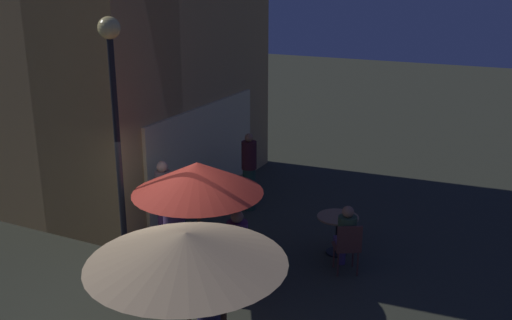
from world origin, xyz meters
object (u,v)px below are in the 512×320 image
street_lamp_near_corner (114,101)px  patio_umbrella_1 (186,249)px  patron_standing_4 (164,206)px  patron_standing_6 (175,228)px  patron_standing_5 (249,172)px  cafe_chair_4 (348,244)px  patio_umbrella_0 (197,178)px  cafe_chair_0 (242,248)px  patron_seated_0 (235,241)px  cafe_table_2 (337,226)px  cafe_table_0 (200,262)px  patron_seated_3 (346,234)px

street_lamp_near_corner → patio_umbrella_1: (-2.04, -2.58, -1.09)m
street_lamp_near_corner → patron_standing_4: 2.59m
patron_standing_6 → patron_standing_5: bearing=-57.0°
patio_umbrella_1 → patron_standing_6: 3.50m
cafe_chair_4 → patio_umbrella_0: bearing=96.5°
patio_umbrella_1 → patron_standing_5: (5.90, 2.19, -1.18)m
patron_standing_6 → cafe_chair_0: bearing=-129.2°
patron_seated_0 → patron_standing_4: (0.38, 1.70, 0.20)m
patron_standing_4 → patron_seated_0: bearing=-63.2°
cafe_table_2 → cafe_table_0: bearing=144.5°
cafe_table_2 → patron_standing_4: bearing=114.1°
cafe_table_0 → cafe_chair_0: bearing=-32.3°
street_lamp_near_corner → cafe_chair_4: (1.90, -3.30, -2.58)m
cafe_table_0 → cafe_chair_4: size_ratio=0.76×
cafe_table_2 → patron_seated_3: bearing=-149.1°
patio_umbrella_1 → cafe_chair_4: bearing=-10.3°
cafe_chair_0 → cafe_chair_4: size_ratio=0.94×
patio_umbrella_1 → patron_standing_6: size_ratio=1.31×
patio_umbrella_1 → patron_seated_3: 4.34m
cafe_chair_4 → patron_standing_4: patron_standing_4 is taller
patio_umbrella_1 → patron_standing_5: size_ratio=1.32×
cafe_chair_0 → cafe_chair_4: (0.88, -1.61, 0.03)m
cafe_chair_4 → patron_seated_0: patron_seated_0 is taller
patio_umbrella_0 → patron_standing_6: patio_umbrella_0 is taller
street_lamp_near_corner → patio_umbrella_1: bearing=-128.3°
patron_seated_3 → patron_standing_6: patron_standing_6 is taller
cafe_table_0 → patron_standing_6: bearing=68.9°
cafe_table_2 → patron_seated_3: 0.69m
cafe_table_2 → patron_seated_0: size_ratio=0.62×
cafe_table_2 → patron_seated_3: (-0.58, -0.34, 0.14)m
cafe_chair_4 → patron_seated_3: 0.20m
patron_standing_4 → patron_standing_5: (2.57, -0.48, -0.03)m
street_lamp_near_corner → patron_seated_0: street_lamp_near_corner is taller
cafe_table_2 → cafe_chair_4: cafe_chair_4 is taller
cafe_table_0 → patio_umbrella_1: patio_umbrella_1 is taller
patron_seated_3 → patron_standing_5: 3.37m
patio_umbrella_0 → patio_umbrella_1: (-2.39, -1.32, 0.10)m
patron_standing_5 → patio_umbrella_0: bearing=-140.1°
street_lamp_near_corner → patron_seated_3: 4.53m
cafe_chair_0 → patron_standing_4: size_ratio=0.50×
cafe_table_0 → patio_umbrella_1: bearing=-151.0°
patio_umbrella_0 → patron_seated_3: bearing=-49.3°
cafe_chair_0 → patron_seated_0: patron_seated_0 is taller
cafe_chair_0 → cafe_table_0: bearing=-0.0°
patron_seated_3 → patron_standing_5: bearing=26.2°
patio_umbrella_0 → cafe_chair_0: patio_umbrella_0 is taller
cafe_table_0 → patron_seated_0: (0.56, -0.36, 0.22)m
cafe_table_2 → patron_standing_5: (1.25, 2.48, 0.33)m
patron_seated_3 → patron_standing_4: (-0.74, 3.30, 0.21)m
street_lamp_near_corner → patron_standing_5: (3.86, -0.40, -2.27)m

